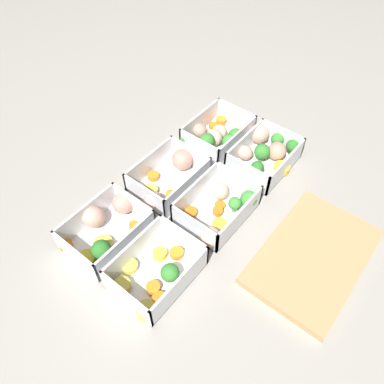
# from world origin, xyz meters

# --- Properties ---
(ground_plane) EXTENTS (4.00, 4.00, 0.00)m
(ground_plane) POSITION_xyz_m (0.00, 0.00, 0.00)
(ground_plane) COLOR gray
(container_near_left) EXTENTS (0.17, 0.13, 0.06)m
(container_near_left) POSITION_xyz_m (-0.18, -0.07, 0.02)
(container_near_left) COLOR white
(container_near_left) RESTS_ON ground_plane
(container_near_center) EXTENTS (0.19, 0.13, 0.06)m
(container_near_center) POSITION_xyz_m (-0.00, -0.07, 0.02)
(container_near_center) COLOR white
(container_near_center) RESTS_ON ground_plane
(container_near_right) EXTENTS (0.19, 0.14, 0.06)m
(container_near_right) POSITION_xyz_m (0.19, -0.08, 0.02)
(container_near_right) COLOR white
(container_near_right) RESTS_ON ground_plane
(container_far_left) EXTENTS (0.18, 0.15, 0.06)m
(container_far_left) POSITION_xyz_m (-0.21, 0.06, 0.03)
(container_far_left) COLOR white
(container_far_left) RESTS_ON ground_plane
(container_far_center) EXTENTS (0.18, 0.13, 0.06)m
(container_far_center) POSITION_xyz_m (0.00, 0.08, 0.02)
(container_far_center) COLOR white
(container_far_center) RESTS_ON ground_plane
(container_far_right) EXTENTS (0.18, 0.13, 0.06)m
(container_far_right) POSITION_xyz_m (0.20, 0.07, 0.02)
(container_far_right) COLOR white
(container_far_right) RESTS_ON ground_plane
(cutting_board) EXTENTS (0.28, 0.18, 0.02)m
(cutting_board) POSITION_xyz_m (-0.03, 0.29, 0.01)
(cutting_board) COLOR tan
(cutting_board) RESTS_ON ground_plane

